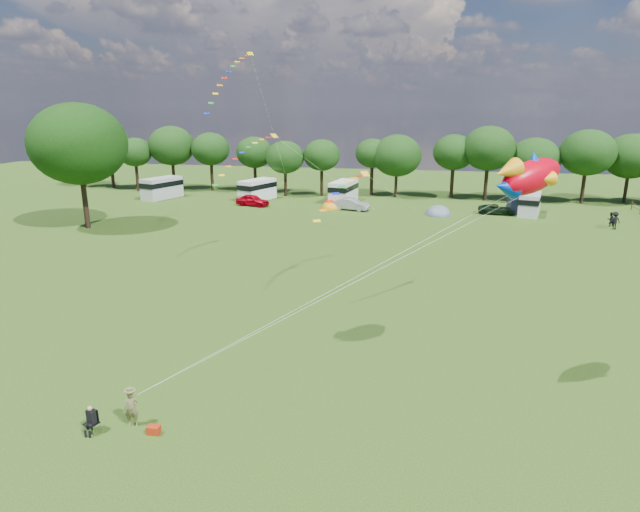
% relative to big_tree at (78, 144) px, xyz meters
% --- Properties ---
extents(ground_plane, '(180.00, 180.00, 0.00)m').
position_rel_big_tree_xyz_m(ground_plane, '(30.00, -28.00, -9.02)').
color(ground_plane, black).
rests_on(ground_plane, ground).
extents(tree_line, '(102.98, 10.98, 10.27)m').
position_rel_big_tree_xyz_m(tree_line, '(35.30, 26.99, -2.67)').
color(tree_line, black).
rests_on(tree_line, ground).
extents(big_tree, '(10.00, 10.00, 13.28)m').
position_rel_big_tree_xyz_m(big_tree, '(0.00, 0.00, 0.00)').
color(big_tree, black).
rests_on(big_tree, ground).
extents(car_a, '(4.89, 2.81, 1.53)m').
position_rel_big_tree_xyz_m(car_a, '(13.50, 16.22, -8.25)').
color(car_a, '#AB0011').
rests_on(car_a, ground).
extents(car_b, '(4.52, 2.46, 1.51)m').
position_rel_big_tree_xyz_m(car_b, '(26.81, 15.91, -8.26)').
color(car_b, '#94959B').
rests_on(car_b, ground).
extents(car_d, '(4.64, 2.52, 1.21)m').
position_rel_big_tree_xyz_m(car_d, '(44.72, 16.80, -8.41)').
color(car_d, black).
rests_on(car_d, ground).
extents(campervan_a, '(4.39, 6.57, 2.97)m').
position_rel_big_tree_xyz_m(campervan_a, '(-1.18, 19.45, -7.42)').
color(campervan_a, '#B2B3B5').
rests_on(campervan_a, ground).
extents(campervan_b, '(4.43, 6.39, 2.89)m').
position_rel_big_tree_xyz_m(campervan_b, '(12.72, 20.77, -7.47)').
color(campervan_b, white).
rests_on(campervan_b, ground).
extents(campervan_c, '(3.46, 6.30, 2.93)m').
position_rel_big_tree_xyz_m(campervan_c, '(24.93, 21.40, -7.45)').
color(campervan_c, white).
rests_on(campervan_c, ground).
extents(campervan_d, '(3.47, 5.78, 2.65)m').
position_rel_big_tree_xyz_m(campervan_d, '(48.63, 17.30, -7.60)').
color(campervan_d, '#B2B2B4').
rests_on(campervan_d, ground).
extents(tent_orange, '(2.60, 2.85, 2.03)m').
position_rel_big_tree_xyz_m(tent_orange, '(24.13, 16.32, -9.00)').
color(tent_orange, orange).
rests_on(tent_orange, ground).
extents(tent_greyblue, '(3.19, 3.50, 2.37)m').
position_rel_big_tree_xyz_m(tent_greyblue, '(37.71, 14.81, -9.00)').
color(tent_greyblue, slate).
rests_on(tent_greyblue, ground).
extents(awning_navy, '(3.27, 2.76, 1.91)m').
position_rel_big_tree_xyz_m(awning_navy, '(47.76, 17.87, -8.06)').
color(awning_navy, black).
rests_on(awning_navy, ground).
extents(kite_flyer, '(0.67, 0.54, 1.61)m').
position_rel_big_tree_xyz_m(kite_flyer, '(24.70, -33.33, -8.21)').
color(kite_flyer, brown).
rests_on(kite_flyer, ground).
extents(camp_chair, '(0.61, 0.63, 1.23)m').
position_rel_big_tree_xyz_m(camp_chair, '(23.34, -34.08, -8.28)').
color(camp_chair, '#99999E').
rests_on(camp_chair, ground).
extents(kite_bag, '(0.51, 0.34, 0.36)m').
position_rel_big_tree_xyz_m(kite_bag, '(25.84, -33.70, -8.84)').
color(kite_bag, '#AA250D').
rests_on(kite_bag, ground).
extents(fish_kite, '(3.68, 3.43, 2.14)m').
position_rel_big_tree_xyz_m(fish_kite, '(40.34, -27.21, 1.03)').
color(fish_kite, '#C60011').
rests_on(fish_kite, ground).
extents(streamer_kite_a, '(3.34, 5.51, 5.75)m').
position_rel_big_tree_xyz_m(streamer_kite_a, '(17.66, -0.72, 6.88)').
color(streamer_kite_a, '#DBCD00').
rests_on(streamer_kite_a, ground).
extents(streamer_kite_b, '(4.19, 4.64, 3.77)m').
position_rel_big_tree_xyz_m(streamer_kite_b, '(22.34, -10.06, 0.45)').
color(streamer_kite_b, gold).
rests_on(streamer_kite_b, ground).
extents(streamer_kite_c, '(3.13, 4.89, 2.78)m').
position_rel_big_tree_xyz_m(streamer_kite_c, '(30.95, -15.81, -1.39)').
color(streamer_kite_c, '#FBA427').
rests_on(streamer_kite_c, ground).
extents(walker_a, '(0.90, 0.75, 1.60)m').
position_rel_big_tree_xyz_m(walker_a, '(56.29, 12.11, -8.22)').
color(walker_a, black).
rests_on(walker_a, ground).
extents(walker_b, '(1.36, 0.91, 1.93)m').
position_rel_big_tree_xyz_m(walker_b, '(56.27, 10.62, -8.05)').
color(walker_b, black).
rests_on(walker_b, ground).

